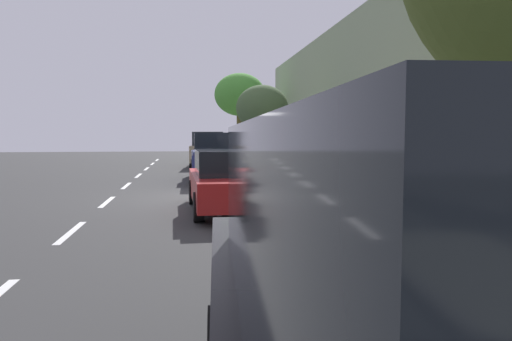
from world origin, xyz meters
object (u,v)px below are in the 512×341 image
bicycle_at_curb (304,239)px  street_tree_mid_block (262,109)px  parked_pickup_dark_blue_mid (216,158)px  cyclist_with_backpack (328,193)px  parked_sedan_red_second (228,181)px  pedestrian_on_phone (287,151)px  fire_hydrant (293,187)px  street_tree_far_end (240,95)px  parked_suv_tan_far (209,149)px

bicycle_at_curb → street_tree_mid_block: bearing=83.8°
parked_pickup_dark_blue_mid → cyclist_with_backpack: size_ratio=2.93×
parked_sedan_red_second → street_tree_mid_block: 11.30m
parked_pickup_dark_blue_mid → bicycle_at_curb: 12.78m
cyclist_with_backpack → pedestrian_on_phone: pedestrian_on_phone is taller
parked_sedan_red_second → fire_hydrant: parked_sedan_red_second is taller
bicycle_at_curb → street_tree_mid_block: (1.72, 15.77, 2.70)m
parked_sedan_red_second → bicycle_at_curb: 5.06m
cyclist_with_backpack → street_tree_mid_block: street_tree_mid_block is taller
parked_pickup_dark_blue_mid → cyclist_with_backpack: bearing=-86.3°
street_tree_mid_block → street_tree_far_end: bearing=90.0°
street_tree_far_end → parked_pickup_dark_blue_mid: bearing=-100.0°
bicycle_at_curb → street_tree_far_end: bearing=86.2°
parked_suv_tan_far → bicycle_at_curb: bearing=-88.3°
bicycle_at_curb → parked_sedan_red_second: bearing=98.4°
parked_pickup_dark_blue_mid → fire_hydrant: 7.89m
bicycle_at_curb → parked_pickup_dark_blue_mid: bearing=92.8°
cyclist_with_backpack → pedestrian_on_phone: bearing=80.7°
bicycle_at_curb → street_tree_mid_block: 16.09m
cyclist_with_backpack → parked_suv_tan_far: bearing=92.3°
parked_sedan_red_second → fire_hydrant: size_ratio=5.31×
pedestrian_on_phone → parked_pickup_dark_blue_mid: bearing=-144.4°
parked_sedan_red_second → pedestrian_on_phone: bearing=70.9°
parked_pickup_dark_blue_mid → street_tree_mid_block: street_tree_mid_block is taller
parked_pickup_dark_blue_mid → street_tree_mid_block: size_ratio=1.32×
street_tree_mid_block → street_tree_far_end: (0.00, 10.31, 1.39)m
parked_suv_tan_far → cyclist_with_backpack: (0.84, -21.43, 0.09)m
parked_sedan_red_second → pedestrian_on_phone: 10.81m
parked_pickup_dark_blue_mid → parked_suv_tan_far: (0.01, 8.22, 0.13)m
cyclist_with_backpack → street_tree_mid_block: size_ratio=0.45×
parked_sedan_red_second → parked_suv_tan_far: 15.98m
street_tree_far_end → pedestrian_on_phone: (1.07, -10.87, -3.35)m
parked_pickup_dark_blue_mid → fire_hydrant: size_ratio=6.31×
bicycle_at_curb → pedestrian_on_phone: size_ratio=0.82×
parked_suv_tan_far → fire_hydrant: (1.52, -15.96, -0.45)m
parked_suv_tan_far → fire_hydrant: 16.04m
street_tree_mid_block → parked_suv_tan_far: bearing=114.2°
parked_pickup_dark_blue_mid → street_tree_far_end: (2.35, 13.33, 3.56)m
street_tree_mid_block → fire_hydrant: street_tree_mid_block is taller
bicycle_at_curb → street_tree_mid_block: street_tree_mid_block is taller
bicycle_at_curb → fire_hydrant: (0.90, 5.01, 0.21)m
parked_pickup_dark_blue_mid → pedestrian_on_phone: bearing=35.6°
parked_sedan_red_second → fire_hydrant: (1.64, 0.02, -0.17)m
street_tree_far_end → parked_sedan_red_second: bearing=-96.7°
cyclist_with_backpack → parked_sedan_red_second: bearing=100.0°
cyclist_with_backpack → street_tree_mid_block: 16.41m
bicycle_at_curb → fire_hydrant: 5.10m
cyclist_with_backpack → street_tree_far_end: size_ratio=0.31×
parked_sedan_red_second → pedestrian_on_phone: (3.53, 10.21, 0.35)m
parked_pickup_dark_blue_mid → pedestrian_on_phone: (3.42, 2.45, 0.21)m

